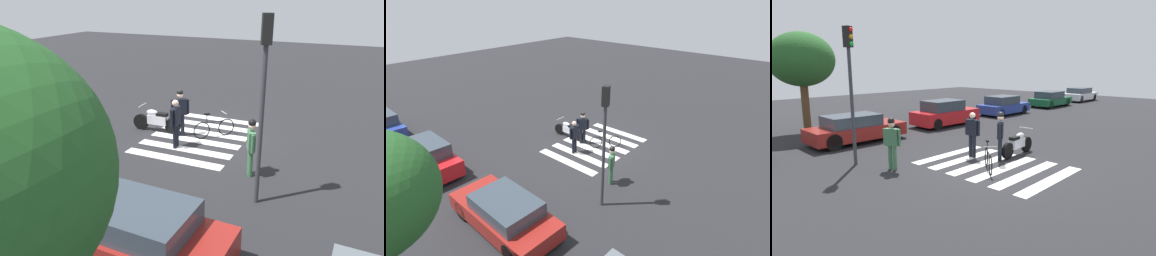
# 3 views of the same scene
# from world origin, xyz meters

# --- Properties ---
(ground_plane) EXTENTS (60.00, 60.00, 0.00)m
(ground_plane) POSITION_xyz_m (0.00, 0.00, 0.00)
(ground_plane) COLOR #232326
(police_motorcycle) EXTENTS (2.04, 0.62, 1.03)m
(police_motorcycle) POSITION_xyz_m (1.76, 0.19, 0.46)
(police_motorcycle) COLOR black
(police_motorcycle) RESTS_ON ground_plane
(leaning_bicycle) EXTENTS (1.20, 1.26, 1.00)m
(leaning_bicycle) POSITION_xyz_m (-0.53, -0.17, 0.37)
(leaning_bicycle) COLOR black
(leaning_bicycle) RESTS_ON ground_plane
(officer_on_foot) EXTENTS (0.24, 0.70, 1.76)m
(officer_on_foot) POSITION_xyz_m (0.34, 1.33, 1.02)
(officer_on_foot) COLOR black
(officer_on_foot) RESTS_ON ground_plane
(officer_by_motorcycle) EXTENTS (0.60, 0.44, 1.86)m
(officer_by_motorcycle) POSITION_xyz_m (0.69, 0.25, 1.09)
(officer_by_motorcycle) COLOR black
(officer_by_motorcycle) RESTS_ON ground_plane
(pedestrian_bystander) EXTENTS (0.38, 0.63, 1.81)m
(pedestrian_bystander) POSITION_xyz_m (-2.67, 2.33, 1.05)
(pedestrian_bystander) COLOR #3F724C
(pedestrian_bystander) RESTS_ON ground_plane
(crosswalk_stripes) EXTENTS (3.55, 4.95, 0.01)m
(crosswalk_stripes) POSITION_xyz_m (0.00, -0.00, 0.00)
(crosswalk_stripes) COLOR silver
(crosswalk_stripes) RESTS_ON ground_plane
(car_maroon_wagon) EXTENTS (4.40, 1.95, 1.30)m
(car_maroon_wagon) POSITION_xyz_m (-1.45, 6.99, 0.64)
(car_maroon_wagon) COLOR black
(car_maroon_wagon) RESTS_ON ground_plane
(car_red_convertible) EXTENTS (4.09, 1.93, 1.50)m
(car_red_convertible) POSITION_xyz_m (4.41, 7.11, 0.71)
(car_red_convertible) COLOR black
(car_red_convertible) RESTS_ON ground_plane
(car_blue_hatchback) EXTENTS (4.03, 1.94, 1.35)m
(car_blue_hatchback) POSITION_xyz_m (10.33, 7.15, 0.64)
(car_blue_hatchback) COLOR black
(car_blue_hatchback) RESTS_ON ground_plane
(car_green_compact) EXTENTS (4.20, 1.98, 1.32)m
(car_green_compact) POSITION_xyz_m (16.80, 6.91, 0.64)
(car_green_compact) COLOR black
(car_green_compact) RESTS_ON ground_plane
(car_white_van) EXTENTS (4.32, 1.91, 1.31)m
(car_white_van) POSITION_xyz_m (22.88, 6.94, 0.63)
(car_white_van) COLOR black
(car_white_van) RESTS_ON ground_plane
(traffic_light_pole) EXTENTS (0.31, 0.36, 4.83)m
(traffic_light_pole) POSITION_xyz_m (-3.27, 3.76, 3.20)
(traffic_light_pole) COLOR #38383D
(traffic_light_pole) RESTS_ON ground_plane
(street_tree_mid) EXTENTS (3.24, 3.24, 5.20)m
(street_tree_mid) POSITION_xyz_m (-2.12, 10.78, 3.79)
(street_tree_mid) COLOR brown
(street_tree_mid) RESTS_ON ground_plane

